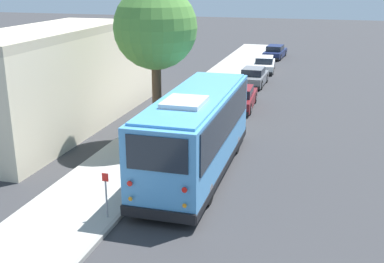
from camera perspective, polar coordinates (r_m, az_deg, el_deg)
ground_plane at (r=19.26m, az=-0.05°, el=-5.87°), size 160.00×160.00×0.00m
sidewalk_slab at (r=20.29m, az=-8.91°, el=-4.60°), size 80.00×3.42×0.15m
curb_strip at (r=19.65m, az=-4.17°, el=-5.19°), size 80.00×0.14×0.15m
shuttle_bus at (r=19.36m, az=0.52°, el=0.28°), size 9.72×2.85×3.53m
parked_sedan_maroon at (r=29.84m, az=5.75°, el=3.95°), size 4.69×1.84×1.33m
parked_sedan_gray at (r=36.36m, az=7.28°, el=6.41°), size 4.17×1.85×1.33m
parked_sedan_white at (r=42.07m, az=8.58°, el=7.87°), size 4.73×1.99×1.28m
parked_sedan_navy at (r=49.33m, az=9.82°, el=9.26°), size 4.76×1.98×1.26m
street_tree at (r=22.44m, az=-4.30°, el=12.81°), size 3.83×3.83×7.90m
sign_post_near at (r=16.11m, az=-10.14°, el=-7.39°), size 0.06×0.22×1.57m
sign_post_far at (r=17.56m, az=-7.74°, el=-5.75°), size 0.06×0.06×1.23m
fire_hydrant at (r=26.83m, az=0.73°, el=2.30°), size 0.22×0.22×0.81m
building_backdrop at (r=27.92m, az=-16.34°, el=6.29°), size 16.59×6.80×5.36m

